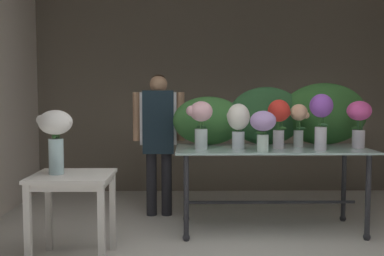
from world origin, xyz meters
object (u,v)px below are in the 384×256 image
Objects in this scene: vase_scarlet_lilies at (279,117)px; vase_lilac_stock at (263,125)px; vase_peach_tulips at (299,121)px; florist at (159,129)px; vase_white_roses_tall at (56,132)px; display_table_glass at (271,161)px; vase_fuchsia_dahlias at (359,118)px; vase_ivory_hydrangea at (238,122)px; vase_violet_peonies at (321,115)px; vase_blush_ranunculus at (200,120)px; side_table_white at (73,187)px.

vase_scarlet_lilies is 1.26× the size of vase_lilac_stock.
vase_peach_tulips is 1.14× the size of vase_lilac_stock.
florist reaches higher than vase_white_roses_tall.
vase_fuchsia_dahlias is at bearing -1.59° from display_table_glass.
vase_violet_peonies is at bearing -6.97° from vase_ivory_hydrangea.
vase_violet_peonies reaches higher than vase_lilac_stock.
vase_violet_peonies is 1.16m from vase_blush_ranunculus.
vase_white_roses_tall is at bearing -159.37° from vase_scarlet_lilies.
vase_peach_tulips reaches higher than vase_white_roses_tall.
vase_violet_peonies reaches higher than vase_peach_tulips.
vase_ivory_hydrangea is (1.45, 0.72, 0.49)m from side_table_white.
vase_lilac_stock is 0.73× the size of vase_white_roses_tall.
vase_peach_tulips is at bearing 15.17° from display_table_glass.
vase_white_roses_tall is (-1.20, -0.69, -0.06)m from vase_blush_ranunculus.
vase_blush_ranunculus is (0.45, -0.68, 0.15)m from florist.
vase_violet_peonies reaches higher than vase_blush_ranunculus.
vase_fuchsia_dahlias is (0.43, 0.15, -0.04)m from vase_violet_peonies.
vase_blush_ranunculus is (-1.59, -0.08, -0.01)m from vase_fuchsia_dahlias.
vase_peach_tulips is at bearing -18.76° from florist.
side_table_white is 1.54× the size of vase_fuchsia_dahlias.
side_table_white is (-1.79, -0.80, -0.09)m from display_table_glass.
vase_scarlet_lilies is (-0.38, 0.12, -0.03)m from vase_violet_peonies.
vase_ivory_hydrangea is at bearing -38.64° from florist.
florist is at bearing 141.36° from vase_ivory_hydrangea.
vase_blush_ranunculus is 0.62m from vase_lilac_stock.
side_table_white is 1.78m from vase_lilac_stock.
vase_ivory_hydrangea is at bearing -165.90° from vase_peach_tulips.
vase_ivory_hydrangea is at bearing 26.43° from side_table_white.
vase_peach_tulips is (2.09, 0.88, 0.50)m from side_table_white.
vase_lilac_stock is at bearing -166.13° from vase_violet_peonies.
vase_scarlet_lilies is at bearing 20.63° from vase_white_roses_tall.
florist is 2.97× the size of vase_violet_peonies.
vase_peach_tulips is at bearing 22.86° from side_table_white.
vase_fuchsia_dahlias is at bearing -10.16° from vase_peach_tulips.
vase_peach_tulips reaches higher than side_table_white.
vase_fuchsia_dahlias reaches higher than vase_lilac_stock.
vase_scarlet_lilies reaches higher than display_table_glass.
vase_ivory_hydrangea is at bearing 173.03° from vase_violet_peonies.
vase_violet_peonies reaches higher than vase_white_roses_tall.
vase_peach_tulips is at bearing 29.88° from vase_scarlet_lilies.
side_table_white is at bearing -164.42° from vase_violet_peonies.
vase_scarlet_lilies is 0.41m from vase_ivory_hydrangea.
vase_violet_peonies reaches higher than side_table_white.
vase_fuchsia_dahlias is 1.06m from vase_lilac_stock.
display_table_glass is 3.54× the size of vase_violet_peonies.
vase_fuchsia_dahlias is at bearing 2.94° from vase_blush_ranunculus.
vase_lilac_stock is (0.57, -0.22, -0.04)m from vase_blush_ranunculus.
vase_peach_tulips is at bearing 42.49° from vase_lilac_stock.
vase_ivory_hydrangea is (-1.22, -0.06, -0.03)m from vase_fuchsia_dahlias.
vase_fuchsia_dahlias is at bearing 16.33° from vase_lilac_stock.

